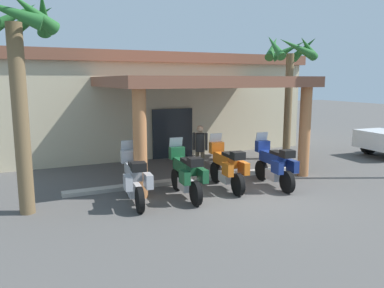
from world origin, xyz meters
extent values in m
plane|color=#514F4C|center=(0.00, 0.00, 0.00)|extent=(80.00, 80.00, 0.00)
cube|color=beige|center=(-0.03, 9.31, 2.01)|extent=(13.56, 6.60, 4.01)
cube|color=#1E2328|center=(0.00, 6.02, 1.05)|extent=(1.80, 0.12, 2.10)
cube|color=brown|center=(0.03, 3.44, 3.24)|extent=(6.72, 5.35, 0.35)
cylinder|color=#B27042|center=(-2.88, 1.17, 1.53)|extent=(0.39, 0.39, 3.06)
cylinder|color=#B27042|center=(2.98, 1.23, 1.53)|extent=(0.39, 0.39, 3.06)
cube|color=brown|center=(-0.03, 9.31, 4.23)|extent=(13.96, 7.00, 0.44)
cylinder|color=black|center=(-3.13, 1.52, 0.33)|extent=(0.20, 0.67, 0.66)
cylinder|color=black|center=(-3.28, -0.02, 0.33)|extent=(0.20, 0.67, 0.66)
cube|color=silver|center=(-3.20, 0.72, 0.37)|extent=(0.37, 0.59, 0.32)
cube|color=#B2B2B7|center=(-3.19, 0.87, 0.88)|extent=(0.41, 1.17, 0.34)
cube|color=black|center=(-3.22, 0.53, 1.10)|extent=(0.34, 0.62, 0.10)
cube|color=#B2B2B7|center=(-3.13, 1.50, 1.15)|extent=(0.46, 0.28, 0.36)
cube|color=#B2BCC6|center=(-3.12, 1.58, 1.43)|extent=(0.41, 0.16, 0.36)
cube|color=#B2B2B7|center=(-3.52, 0.15, 0.76)|extent=(0.22, 0.46, 0.36)
cube|color=#B2B2B7|center=(-3.01, 0.10, 0.76)|extent=(0.22, 0.46, 0.36)
cube|color=black|center=(-3.27, 0.03, 1.17)|extent=(0.39, 0.35, 0.22)
cylinder|color=black|center=(-1.68, 1.44, 0.33)|extent=(0.17, 0.67, 0.66)
cylinder|color=black|center=(-1.76, -0.11, 0.33)|extent=(0.17, 0.67, 0.66)
cube|color=silver|center=(-1.72, 0.64, 0.37)|extent=(0.35, 0.58, 0.32)
cube|color=#19512D|center=(-1.72, 0.79, 0.88)|extent=(0.36, 1.16, 0.34)
cube|color=black|center=(-1.73, 0.44, 1.10)|extent=(0.31, 0.61, 0.10)
cube|color=#19512D|center=(-1.68, 1.42, 1.15)|extent=(0.45, 0.26, 0.36)
cube|color=#B2BCC6|center=(-1.68, 1.50, 1.43)|extent=(0.41, 0.14, 0.36)
cube|color=#19512D|center=(-2.01, 0.06, 0.76)|extent=(0.20, 0.45, 0.36)
cube|color=#19512D|center=(-1.50, 0.03, 0.76)|extent=(0.20, 0.45, 0.36)
cube|color=black|center=(-1.76, -0.06, 1.17)|extent=(0.38, 0.34, 0.22)
cylinder|color=black|center=(-0.19, 1.72, 0.33)|extent=(0.19, 0.67, 0.66)
cylinder|color=black|center=(-0.29, 0.18, 0.33)|extent=(0.19, 0.67, 0.66)
cube|color=silver|center=(-0.24, 0.93, 0.37)|extent=(0.36, 0.58, 0.32)
cube|color=orange|center=(-0.23, 1.07, 0.88)|extent=(0.38, 1.17, 0.34)
cube|color=black|center=(-0.26, 0.73, 1.10)|extent=(0.32, 0.62, 0.10)
cube|color=orange|center=(-0.19, 1.70, 1.15)|extent=(0.46, 0.27, 0.36)
cube|color=#B2BCC6|center=(-0.18, 1.78, 1.43)|extent=(0.41, 0.15, 0.36)
cube|color=orange|center=(-0.54, 0.35, 0.76)|extent=(0.21, 0.45, 0.36)
cube|color=orange|center=(-0.02, 0.31, 0.76)|extent=(0.21, 0.45, 0.36)
cube|color=black|center=(-0.29, 0.23, 1.17)|extent=(0.38, 0.34, 0.22)
cylinder|color=black|center=(1.32, 1.34, 0.33)|extent=(0.21, 0.67, 0.66)
cylinder|color=black|center=(1.16, -0.20, 0.33)|extent=(0.21, 0.67, 0.66)
cube|color=silver|center=(1.24, 0.54, 0.37)|extent=(0.38, 0.59, 0.32)
cube|color=navy|center=(1.26, 0.69, 0.88)|extent=(0.42, 1.17, 0.34)
cube|color=black|center=(1.22, 0.34, 1.10)|extent=(0.34, 0.63, 0.10)
cube|color=navy|center=(1.32, 1.32, 1.15)|extent=(0.46, 0.28, 0.36)
cube|color=#B2BCC6|center=(1.33, 1.40, 1.43)|extent=(0.41, 0.16, 0.36)
cube|color=navy|center=(0.92, -0.03, 0.76)|extent=(0.22, 0.46, 0.36)
cube|color=navy|center=(1.44, -0.08, 0.76)|extent=(0.22, 0.46, 0.36)
cube|color=black|center=(1.17, -0.16, 1.17)|extent=(0.39, 0.36, 0.22)
cylinder|color=brown|center=(-0.27, 2.56, 0.44)|extent=(0.14, 0.14, 0.88)
cylinder|color=brown|center=(-0.41, 2.68, 0.44)|extent=(0.14, 0.14, 0.88)
cylinder|color=#262626|center=(-0.34, 2.62, 1.19)|extent=(0.32, 0.32, 0.62)
cylinder|color=#262626|center=(-0.16, 2.48, 1.23)|extent=(0.09, 0.09, 0.59)
cylinder|color=#262626|center=(-0.51, 2.76, 1.23)|extent=(0.09, 0.09, 0.59)
sphere|color=tan|center=(-0.34, 2.62, 1.66)|extent=(0.24, 0.24, 0.24)
cylinder|color=black|center=(8.35, 3.11, 0.40)|extent=(0.81, 0.30, 0.80)
cylinder|color=brown|center=(4.25, 3.76, 2.18)|extent=(0.31, 0.31, 4.36)
cone|color=#236028|center=(4.97, 3.79, 4.57)|extent=(0.40, 1.44, 1.04)
cone|color=#236028|center=(4.64, 4.37, 4.55)|extent=(1.41, 1.08, 0.98)
cone|color=#236028|center=(3.79, 4.32, 4.62)|extent=(1.28, 1.15, 1.17)
cone|color=#236028|center=(3.54, 3.85, 4.62)|extent=(0.52, 1.39, 1.17)
cone|color=#236028|center=(3.99, 3.09, 4.54)|extent=(1.49, 0.86, 0.93)
cone|color=#236028|center=(4.57, 3.11, 4.55)|extent=(1.46, 0.95, 0.98)
cylinder|color=brown|center=(-5.86, 1.10, 2.31)|extent=(0.37, 0.37, 4.62)
cone|color=#236028|center=(-5.21, 1.05, 4.85)|extent=(0.47, 1.31, 1.05)
cone|color=#236028|center=(-5.45, 1.61, 4.77)|extent=(1.28, 1.12, 0.85)
cone|color=#236028|center=(-5.88, 1.76, 4.83)|extent=(1.32, 0.39, 0.99)
cone|color=#236028|center=(-5.91, 0.45, 4.75)|extent=(1.38, 0.45, 0.76)
cone|color=#236028|center=(-5.45, 0.59, 4.80)|extent=(1.26, 1.12, 0.92)
cube|color=#ADA89E|center=(-0.98, 2.15, 0.06)|extent=(7.93, 0.36, 0.12)
camera|label=1|loc=(-5.85, -8.86, 3.30)|focal=35.37mm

